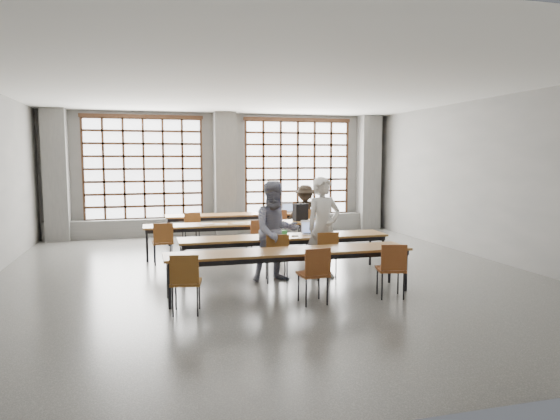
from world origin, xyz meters
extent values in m
plane|color=#4C4C49|center=(0.00, 0.00, 0.00)|extent=(11.00, 11.00, 0.00)
plane|color=silver|center=(0.00, 0.00, 3.50)|extent=(11.00, 11.00, 0.00)
plane|color=#61615F|center=(0.00, 5.50, 1.75)|extent=(10.00, 0.00, 10.00)
plane|color=#61615F|center=(0.00, -5.50, 1.75)|extent=(10.00, 0.00, 10.00)
plane|color=#61615F|center=(5.00, 0.00, 1.75)|extent=(0.00, 11.00, 11.00)
cube|color=#575754|center=(-4.50, 5.22, 1.75)|extent=(0.60, 0.55, 3.50)
cube|color=#575754|center=(0.00, 5.22, 1.75)|extent=(0.60, 0.55, 3.50)
cube|color=#575754|center=(4.50, 5.22, 1.75)|extent=(0.60, 0.55, 3.50)
cube|color=white|center=(-2.25, 5.48, 1.90)|extent=(3.20, 0.02, 2.80)
cube|color=black|center=(-2.25, 5.40, 1.90)|extent=(3.20, 0.05, 2.80)
cube|color=black|center=(-2.25, 5.40, 0.45)|extent=(3.32, 0.07, 0.10)
cube|color=black|center=(-2.25, 5.40, 3.35)|extent=(3.32, 0.07, 0.10)
cube|color=white|center=(2.25, 5.48, 1.90)|extent=(3.20, 0.02, 2.80)
cube|color=black|center=(2.25, 5.40, 1.90)|extent=(3.20, 0.05, 2.80)
cube|color=black|center=(2.25, 5.40, 0.45)|extent=(3.32, 0.07, 0.10)
cube|color=black|center=(2.25, 5.40, 3.35)|extent=(3.32, 0.07, 0.10)
cube|color=#575754|center=(0.00, 5.30, 0.25)|extent=(9.80, 0.35, 0.50)
cube|color=brown|center=(0.25, 3.89, 0.71)|extent=(4.00, 0.70, 0.04)
cube|color=black|center=(0.25, 3.89, 0.65)|extent=(3.90, 0.64, 0.08)
cylinder|color=black|center=(-1.67, 3.60, 0.34)|extent=(0.05, 0.05, 0.69)
cylinder|color=black|center=(-1.67, 4.18, 0.34)|extent=(0.05, 0.05, 0.69)
cylinder|color=black|center=(2.17, 3.60, 0.34)|extent=(0.05, 0.05, 0.69)
cylinder|color=black|center=(2.17, 4.18, 0.34)|extent=(0.05, 0.05, 0.69)
cube|color=brown|center=(-0.29, 2.04, 0.71)|extent=(4.00, 0.70, 0.04)
cube|color=black|center=(-0.29, 2.04, 0.65)|extent=(3.90, 0.64, 0.08)
cylinder|color=black|center=(-2.21, 1.75, 0.34)|extent=(0.05, 0.05, 0.69)
cylinder|color=black|center=(-2.21, 2.33, 0.34)|extent=(0.05, 0.05, 0.69)
cylinder|color=black|center=(1.63, 1.75, 0.34)|extent=(0.05, 0.05, 0.69)
cylinder|color=black|center=(1.63, 2.33, 0.34)|extent=(0.05, 0.05, 0.69)
cube|color=brown|center=(0.33, -0.04, 0.71)|extent=(4.00, 0.70, 0.04)
cube|color=black|center=(0.33, -0.04, 0.65)|extent=(3.90, 0.64, 0.08)
cylinder|color=black|center=(-1.59, -0.33, 0.34)|extent=(0.05, 0.05, 0.69)
cylinder|color=black|center=(-1.59, 0.25, 0.34)|extent=(0.05, 0.05, 0.69)
cylinder|color=black|center=(2.25, -0.33, 0.34)|extent=(0.05, 0.05, 0.69)
cylinder|color=black|center=(2.25, 0.25, 0.34)|extent=(0.05, 0.05, 0.69)
cube|color=brown|center=(0.02, -1.49, 0.71)|extent=(4.00, 0.70, 0.04)
cube|color=black|center=(0.02, -1.49, 0.65)|extent=(3.90, 0.64, 0.08)
cylinder|color=black|center=(-1.90, -1.78, 0.34)|extent=(0.05, 0.05, 0.69)
cylinder|color=black|center=(-1.90, -1.20, 0.34)|extent=(0.05, 0.05, 0.69)
cylinder|color=black|center=(1.94, -1.78, 0.34)|extent=(0.05, 0.05, 0.69)
cylinder|color=black|center=(1.94, -1.20, 0.34)|extent=(0.05, 0.05, 0.69)
cube|color=maroon|center=(-1.15, 3.34, 0.45)|extent=(0.47, 0.47, 0.04)
cube|color=maroon|center=(-1.13, 3.14, 0.68)|extent=(0.40, 0.08, 0.40)
cylinder|color=black|center=(-1.15, 3.34, 0.23)|extent=(0.02, 0.02, 0.45)
cube|color=brown|center=(1.05, 3.34, 0.45)|extent=(0.50, 0.50, 0.04)
cube|color=brown|center=(1.09, 3.15, 0.68)|extent=(0.40, 0.11, 0.40)
cylinder|color=black|center=(1.05, 3.34, 0.23)|extent=(0.02, 0.02, 0.45)
cube|color=brown|center=(1.85, 3.34, 0.45)|extent=(0.49, 0.49, 0.04)
cube|color=brown|center=(1.81, 3.15, 0.68)|extent=(0.40, 0.10, 0.40)
cylinder|color=black|center=(1.85, 3.34, 0.23)|extent=(0.02, 0.02, 0.45)
cube|color=brown|center=(-1.89, 1.49, 0.45)|extent=(0.44, 0.44, 0.04)
cube|color=brown|center=(-1.88, 1.29, 0.68)|extent=(0.40, 0.05, 0.40)
cylinder|color=black|center=(-1.89, 1.49, 0.23)|extent=(0.02, 0.02, 0.45)
cube|color=brown|center=(0.11, 1.49, 0.45)|extent=(0.47, 0.47, 0.04)
cube|color=brown|center=(0.14, 1.29, 0.68)|extent=(0.40, 0.09, 0.40)
cylinder|color=black|center=(0.11, 1.49, 0.23)|extent=(0.02, 0.02, 0.45)
cube|color=brown|center=(1.51, 1.49, 0.45)|extent=(0.49, 0.49, 0.04)
cube|color=brown|center=(1.54, 1.29, 0.68)|extent=(0.40, 0.10, 0.40)
cylinder|color=black|center=(1.51, 1.49, 0.23)|extent=(0.02, 0.02, 0.45)
cube|color=brown|center=(0.03, -0.59, 0.45)|extent=(0.48, 0.48, 0.04)
cube|color=brown|center=(0.00, -0.79, 0.68)|extent=(0.40, 0.09, 0.40)
cylinder|color=black|center=(0.03, -0.59, 0.23)|extent=(0.02, 0.02, 0.45)
cube|color=brown|center=(0.93, -0.59, 0.45)|extent=(0.43, 0.43, 0.04)
cube|color=brown|center=(0.93, -0.79, 0.68)|extent=(0.40, 0.04, 0.40)
cylinder|color=black|center=(0.93, -0.59, 0.23)|extent=(0.02, 0.02, 0.45)
cube|color=brown|center=(-1.68, -2.04, 0.45)|extent=(0.49, 0.49, 0.04)
cube|color=brown|center=(-1.72, -2.23, 0.68)|extent=(0.40, 0.10, 0.40)
cylinder|color=black|center=(-1.68, -2.04, 0.23)|extent=(0.02, 0.02, 0.45)
cube|color=brown|center=(0.22, -2.04, 0.45)|extent=(0.44, 0.44, 0.04)
cube|color=brown|center=(0.23, -2.24, 0.68)|extent=(0.40, 0.05, 0.40)
cylinder|color=black|center=(0.22, -2.04, 0.23)|extent=(0.02, 0.02, 0.45)
cube|color=brown|center=(1.52, -2.04, 0.45)|extent=(0.51, 0.51, 0.04)
cube|color=brown|center=(1.47, -2.23, 0.68)|extent=(0.40, 0.12, 0.40)
cylinder|color=black|center=(1.52, -2.04, 0.23)|extent=(0.02, 0.02, 0.45)
imported|color=silver|center=(0.93, -0.54, 0.93)|extent=(0.75, 0.56, 1.86)
imported|color=#181D4A|center=(0.03, -0.54, 0.90)|extent=(0.93, 0.75, 1.80)
imported|color=black|center=(1.85, 3.39, 0.75)|extent=(1.10, 0.86, 1.50)
cube|color=silver|center=(0.88, 0.01, 0.74)|extent=(0.40, 0.32, 0.02)
cube|color=black|center=(0.87, 0.00, 0.75)|extent=(0.33, 0.23, 0.00)
cube|color=silver|center=(0.90, 0.15, 0.86)|extent=(0.37, 0.13, 0.26)
cube|color=#88A2EB|center=(0.90, 0.14, 0.83)|extent=(0.31, 0.11, 0.21)
cube|color=#B1B0B5|center=(1.60, 3.94, 0.74)|extent=(0.42, 0.35, 0.02)
cube|color=black|center=(1.60, 3.93, 0.75)|extent=(0.34, 0.26, 0.00)
cube|color=#B1B0B5|center=(1.56, 4.08, 0.86)|extent=(0.36, 0.16, 0.26)
cube|color=#93B5FF|center=(1.56, 4.07, 0.83)|extent=(0.31, 0.13, 0.21)
ellipsoid|color=silver|center=(1.28, -0.06, 0.75)|extent=(0.10, 0.07, 0.04)
cube|color=#2B853D|center=(0.28, 0.04, 0.78)|extent=(0.26, 0.19, 0.09)
cube|color=black|center=(0.51, -0.14, 0.74)|extent=(0.14, 0.09, 0.01)
cube|color=white|center=(-0.89, 2.09, 0.73)|extent=(0.35, 0.29, 0.00)
cube|color=white|center=(-0.59, 1.99, 0.73)|extent=(0.34, 0.28, 0.00)
cube|color=silver|center=(-0.19, 2.04, 0.73)|extent=(0.34, 0.28, 0.00)
cube|color=black|center=(1.31, 2.09, 0.93)|extent=(0.35, 0.25, 0.40)
ellipsoid|color=silver|center=(1.15, 3.94, 0.87)|extent=(0.27, 0.23, 0.29)
cube|color=#A42914|center=(-1.68, -2.04, 0.50)|extent=(0.21, 0.12, 0.06)
camera|label=1|loc=(-2.18, -9.08, 2.21)|focal=32.00mm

